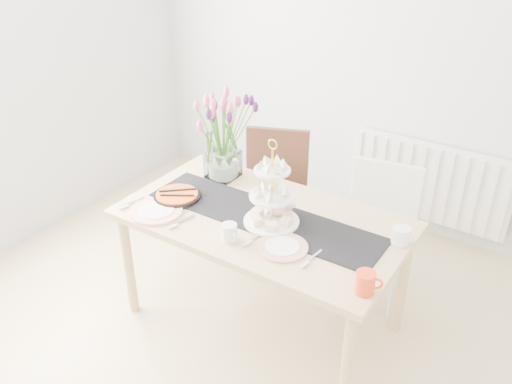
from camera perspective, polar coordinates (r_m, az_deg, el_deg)
The scene contains 15 objects.
room_shell at distance 2.28m, azimuth -8.50°, elevation 1.34°, with size 4.50×4.50×4.50m.
radiator at distance 4.23m, azimuth 17.70°, elevation 0.99°, with size 1.20×0.08×0.60m, color white.
dining_table at distance 3.08m, azimuth 0.72°, elevation -3.82°, with size 1.60×0.90×0.75m.
chair_brown at distance 3.84m, azimuth 1.92°, elevation 0.80°, with size 0.58×0.58×0.90m.
chair_white at distance 3.55m, azimuth 12.88°, elevation -3.02°, with size 0.49×0.49×0.87m.
table_runner at distance 3.04m, azimuth 0.73°, elevation -2.55°, with size 1.40×0.35×0.01m, color black.
tulip_vase at distance 3.32m, azimuth -3.64°, elevation 7.10°, with size 0.65×0.65×0.56m.
cake_stand at distance 2.92m, azimuth 1.66°, elevation -1.18°, with size 0.31×0.31×0.45m.
teapot at distance 3.02m, azimuth 2.25°, elevation -1.36°, with size 0.22×0.18×0.14m, color white, non-canonical shape.
cream_jug at distance 2.89m, azimuth 15.00°, elevation -4.47°, with size 0.09×0.09×0.09m, color white.
tart_tin at distance 3.24m, azimuth -8.31°, elevation -0.43°, with size 0.28×0.28×0.03m.
mug_white at distance 2.82m, azimuth -2.83°, elevation -4.29°, with size 0.08×0.08×0.10m, color silver.
mug_orange at distance 2.53m, azimuth 11.41°, elevation -9.35°, with size 0.09×0.09×0.11m, color #E93E19.
plate_left at distance 3.13m, azimuth -10.48°, elevation -2.00°, with size 0.30×0.30×0.02m, color white.
plate_right at distance 2.78m, azimuth 2.80°, elevation -5.84°, with size 0.26×0.26×0.01m, color silver.
Camera 1 is at (1.38, -1.48, 2.36)m, focal length 38.00 mm.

